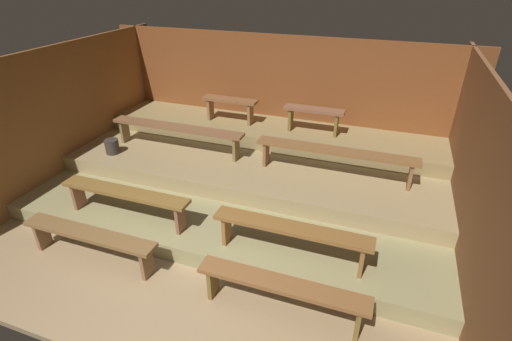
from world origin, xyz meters
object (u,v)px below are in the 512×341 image
Objects in this scene: bench_floor_left at (89,237)px; pail_middle at (112,146)px; bench_upper_right at (314,114)px; bench_lower_left at (125,196)px; bench_floor_right at (282,288)px; bench_upper_left at (230,104)px; bench_middle_right at (335,154)px; bench_lower_right at (291,232)px; bench_middle_left at (177,130)px.

bench_floor_left is 2.29m from pail_middle.
bench_floor_left is 1.77× the size of bench_upper_right.
bench_lower_left is at bearing -125.30° from bench_upper_right.
bench_floor_right is 2.58m from bench_lower_left.
bench_floor_right is at bearing -59.17° from bench_upper_left.
pail_middle is at bearing -136.09° from bench_upper_left.
bench_middle_right is 9.80× the size of pail_middle.
bench_upper_right is at bearing 59.17° from bench_floor_left.
pail_middle is at bearing -172.35° from bench_middle_right.
bench_lower_right is 0.78× the size of bench_middle_right.
bench_floor_right is at bearing -42.81° from bench_middle_left.
bench_upper_right is at bearing 0.00° from bench_upper_left.
bench_upper_right is at bearing 119.23° from bench_middle_right.
bench_upper_right is 4.24× the size of pail_middle.
bench_upper_right is (2.21, 1.04, 0.20)m from bench_middle_left.
bench_floor_left is 0.98× the size of bench_lower_right.
bench_middle_right is at bearing 87.46° from bench_floor_right.
bench_middle_right is at bearing 7.65° from pail_middle.
bench_lower_right is (2.39, 0.00, 0.00)m from bench_lower_left.
bench_middle_left is at bearing 137.19° from bench_floor_right.
bench_middle_right is (0.11, 2.48, 0.50)m from bench_floor_right.
bench_lower_left is at bearing -83.67° from bench_middle_left.
bench_floor_left is 2.57m from bench_floor_right.
bench_lower_right is 0.78× the size of bench_middle_left.
bench_upper_left is at bearing 120.83° from bench_floor_right.
bench_lower_right is 3.17m from bench_middle_left.
bench_middle_left is (-0.11, 2.48, 0.50)m from bench_floor_left.
bench_floor_left is at bearing -97.60° from bench_upper_left.
bench_middle_left reaches higher than bench_lower_right.
bench_upper_left is (0.38, 2.84, 0.46)m from bench_lower_left.
bench_middle_left is at bearing 96.33° from bench_lower_left.
bench_middle_left is at bearing -119.23° from bench_upper_left.
bench_middle_left is 2.31× the size of bench_upper_left.
bench_middle_left is 9.80× the size of pail_middle.
bench_middle_right is at bearing 34.84° from bench_lower_left.
bench_floor_left is 0.76× the size of bench_middle_right.
bench_middle_right is (2.59, 1.80, 0.25)m from bench_lower_left.
bench_floor_left is at bearing -87.46° from bench_middle_left.
bench_floor_left is at bearing -97.55° from bench_lower_left.
bench_lower_right is 2.90m from bench_upper_right.
bench_lower_left is (-2.48, 0.68, 0.25)m from bench_floor_right.
bench_middle_right is 3.86m from pail_middle.
pail_middle is (-3.24, -1.55, -0.47)m from bench_upper_right.
bench_middle_right is (0.20, 1.80, 0.25)m from bench_lower_right.
bench_upper_right reaches higher than pail_middle.
bench_upper_right is (2.10, 3.52, 0.70)m from bench_floor_left.
bench_upper_right is (-0.47, 3.52, 0.70)m from bench_floor_right.
bench_middle_right is (2.68, 2.48, 0.50)m from bench_floor_left.
bench_lower_right is 1.81× the size of bench_upper_left.
bench_floor_right is 0.73m from bench_lower_right.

